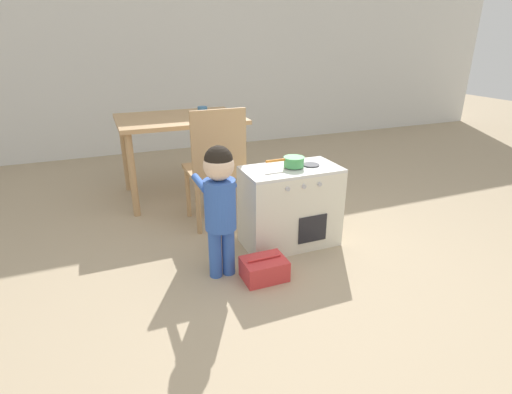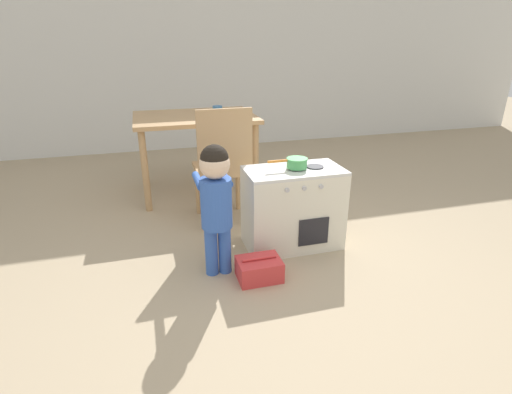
# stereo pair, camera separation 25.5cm
# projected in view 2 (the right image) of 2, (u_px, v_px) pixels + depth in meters

# --- Properties ---
(ground_plane) EXTENTS (16.00, 16.00, 0.00)m
(ground_plane) POSITION_uv_depth(u_px,v_px,m) (303.00, 313.00, 2.14)
(ground_plane) COLOR tan
(wall_back) EXTENTS (10.00, 0.06, 2.60)m
(wall_back) POSITION_uv_depth(u_px,v_px,m) (196.00, 43.00, 4.90)
(wall_back) COLOR silver
(wall_back) RESTS_ON ground_plane
(play_kitchen) EXTENTS (0.66, 0.37, 0.57)m
(play_kitchen) POSITION_uv_depth(u_px,v_px,m) (293.00, 208.00, 2.74)
(play_kitchen) COLOR silver
(play_kitchen) RESTS_ON ground_plane
(toy_pot) EXTENTS (0.27, 0.14, 0.07)m
(toy_pot) POSITION_uv_depth(u_px,v_px,m) (296.00, 162.00, 2.63)
(toy_pot) COLOR #4CAD5B
(toy_pot) RESTS_ON play_kitchen
(child_figure) EXTENTS (0.21, 0.33, 0.82)m
(child_figure) POSITION_uv_depth(u_px,v_px,m) (216.00, 194.00, 2.32)
(child_figure) COLOR #335BB7
(child_figure) RESTS_ON ground_plane
(toy_basket) EXTENTS (0.26, 0.20, 0.15)m
(toy_basket) POSITION_uv_depth(u_px,v_px,m) (259.00, 269.00, 2.42)
(toy_basket) COLOR #D13838
(toy_basket) RESTS_ON ground_plane
(dining_table) EXTENTS (1.06, 0.77, 0.73)m
(dining_table) POSITION_uv_depth(u_px,v_px,m) (195.00, 127.00, 3.58)
(dining_table) COLOR tan
(dining_table) RESTS_ON ground_plane
(dining_chair_near) EXTENTS (0.40, 0.40, 0.92)m
(dining_chair_near) POSITION_uv_depth(u_px,v_px,m) (223.00, 164.00, 2.99)
(dining_chair_near) COLOR tan
(dining_chair_near) RESTS_ON ground_plane
(cup_on_table) EXTENTS (0.09, 0.09, 0.08)m
(cup_on_table) POSITION_uv_depth(u_px,v_px,m) (217.00, 110.00, 3.54)
(cup_on_table) COLOR teal
(cup_on_table) RESTS_ON dining_table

